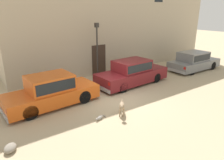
{
  "coord_description": "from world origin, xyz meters",
  "views": [
    {
      "loc": [
        -5.76,
        -8.23,
        4.35
      ],
      "look_at": [
        0.04,
        0.2,
        0.9
      ],
      "focal_mm": 33.05,
      "sensor_mm": 36.0,
      "label": 1
    }
  ],
  "objects_px": {
    "stray_cat": "(100,118)",
    "street_lamp": "(97,44)",
    "parked_sedan_nearest": "(51,91)",
    "parked_sedan_second": "(132,72)",
    "parked_sedan_third": "(194,61)",
    "stray_dog_spotted": "(122,106)"
  },
  "relations": [
    {
      "from": "stray_dog_spotted",
      "to": "stray_cat",
      "type": "relative_size",
      "value": 1.65
    },
    {
      "from": "parked_sedan_nearest",
      "to": "street_lamp",
      "type": "xyz_separation_m",
      "value": [
        3.92,
        2.3,
        1.6
      ]
    },
    {
      "from": "parked_sedan_second",
      "to": "stray_dog_spotted",
      "type": "height_order",
      "value": "parked_sedan_second"
    },
    {
      "from": "parked_sedan_nearest",
      "to": "parked_sedan_second",
      "type": "height_order",
      "value": "parked_sedan_nearest"
    },
    {
      "from": "parked_sedan_nearest",
      "to": "stray_dog_spotted",
      "type": "height_order",
      "value": "parked_sedan_nearest"
    },
    {
      "from": "parked_sedan_third",
      "to": "street_lamp",
      "type": "height_order",
      "value": "street_lamp"
    },
    {
      "from": "parked_sedan_nearest",
      "to": "street_lamp",
      "type": "bearing_deg",
      "value": 26.29
    },
    {
      "from": "parked_sedan_third",
      "to": "stray_dog_spotted",
      "type": "relative_size",
      "value": 4.95
    },
    {
      "from": "parked_sedan_nearest",
      "to": "street_lamp",
      "type": "relative_size",
      "value": 1.27
    },
    {
      "from": "parked_sedan_second",
      "to": "stray_cat",
      "type": "bearing_deg",
      "value": -149.4
    },
    {
      "from": "stray_cat",
      "to": "street_lamp",
      "type": "distance_m",
      "value": 5.99
    },
    {
      "from": "parked_sedan_nearest",
      "to": "parked_sedan_third",
      "type": "bearing_deg",
      "value": -4.09
    },
    {
      "from": "stray_dog_spotted",
      "to": "parked_sedan_second",
      "type": "bearing_deg",
      "value": 172.06
    },
    {
      "from": "parked_sedan_nearest",
      "to": "stray_cat",
      "type": "relative_size",
      "value": 8.51
    },
    {
      "from": "parked_sedan_second",
      "to": "stray_dog_spotted",
      "type": "distance_m",
      "value": 4.2
    },
    {
      "from": "parked_sedan_second",
      "to": "parked_sedan_nearest",
      "type": "bearing_deg",
      "value": 178.66
    },
    {
      "from": "stray_cat",
      "to": "street_lamp",
      "type": "xyz_separation_m",
      "value": [
        2.77,
        4.8,
        2.27
      ]
    },
    {
      "from": "parked_sedan_second",
      "to": "stray_cat",
      "type": "xyz_separation_m",
      "value": [
        -3.99,
        -2.7,
        -0.67
      ]
    },
    {
      "from": "parked_sedan_third",
      "to": "stray_dog_spotted",
      "type": "bearing_deg",
      "value": -162.83
    },
    {
      "from": "parked_sedan_nearest",
      "to": "parked_sedan_second",
      "type": "distance_m",
      "value": 5.14
    },
    {
      "from": "stray_dog_spotted",
      "to": "stray_cat",
      "type": "height_order",
      "value": "stray_dog_spotted"
    },
    {
      "from": "street_lamp",
      "to": "stray_cat",
      "type": "bearing_deg",
      "value": -119.97
    }
  ]
}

